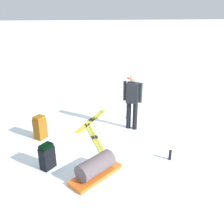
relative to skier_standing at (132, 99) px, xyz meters
name	(u,v)px	position (x,y,z in m)	size (l,w,h in m)	color
ground_plane	(112,134)	(-0.31, 0.62, -0.95)	(80.00, 80.00, 0.00)	white
skier_standing	(132,99)	(0.00, 0.00, 0.00)	(0.35, 0.52, 1.70)	black
ski_pair_near	(92,120)	(0.60, 1.21, -0.94)	(1.70, 1.02, 0.05)	gold
ski_pair_far	(95,138)	(-0.53, 1.12, -0.94)	(1.81, 0.64, 0.05)	gold
backpack_large_dark	(40,128)	(-0.41, 2.64, -0.62)	(0.40, 0.38, 0.68)	brown
backpack_bright	(47,157)	(-1.84, 2.22, -0.65)	(0.39, 0.37, 0.63)	black
ski_poles_planted_near	(128,96)	(0.70, 0.04, -0.18)	(0.16, 0.10, 1.40)	#B4B9BE
gear_sled	(96,168)	(-2.23, 1.11, -0.73)	(1.19, 1.23, 0.49)	orange
thermos_bottle	(170,155)	(-1.71, -0.72, -0.82)	(0.07, 0.07, 0.26)	black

